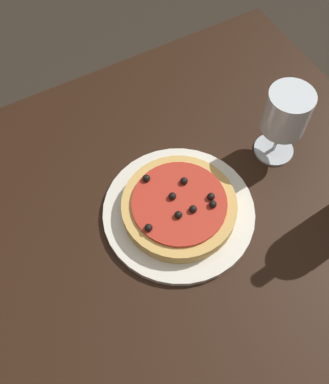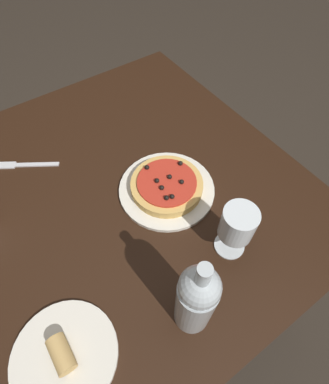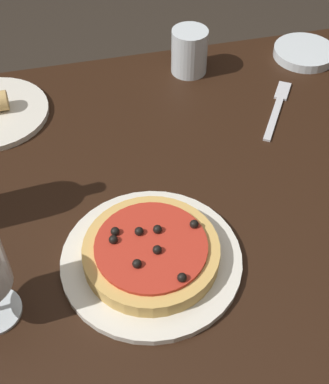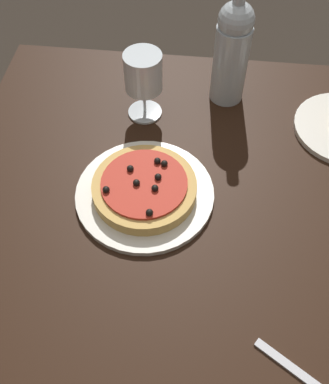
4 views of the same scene
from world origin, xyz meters
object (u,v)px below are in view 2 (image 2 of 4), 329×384
dining_table (131,202)px  wine_bottle (196,299)px  fork (23,165)px  pizza (167,185)px  side_plate (64,355)px  dinner_plate (167,189)px  wine_glass (238,225)px

dining_table → wine_bottle: size_ratio=3.80×
fork → wine_bottle: bearing=136.6°
pizza → fork: (0.34, 0.32, -0.03)m
wine_bottle → side_plate: (0.09, 0.27, -0.12)m
dining_table → side_plate: bearing=132.8°
side_plate → dinner_plate: bearing=-61.4°
wine_glass → wine_bottle: bearing=113.2°
dining_table → dinner_plate: (-0.09, -0.08, 0.10)m
fork → dinner_plate: bearing=166.1°
wine_bottle → side_plate: size_ratio=1.28×
wine_glass → fork: wine_glass is taller
fork → side_plate: (-0.57, 0.11, 0.01)m
dining_table → fork: fork is taller
pizza → wine_bottle: (-0.32, 0.15, 0.10)m
pizza → fork: size_ratio=1.20×
dinner_plate → pizza: 0.02m
dining_table → wine_bottle: (-0.41, 0.07, 0.23)m
pizza → wine_glass: 0.26m
dinner_plate → wine_glass: size_ratio=1.73×
dining_table → fork: size_ratio=6.30×
side_plate → wine_bottle: bearing=-107.7°
dining_table → pizza: pizza is taller
wine_bottle → fork: (0.66, 0.16, -0.13)m
wine_glass → wine_bottle: size_ratio=0.56×
dinner_plate → pizza: pizza is taller
dining_table → pizza: 0.17m
side_plate → pizza: bearing=-61.4°
dining_table → fork: (0.25, 0.23, 0.10)m
dinner_plate → side_plate: 0.49m
fork → dining_table: bearing=165.8°
dining_table → side_plate: 0.48m
pizza → side_plate: 0.49m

